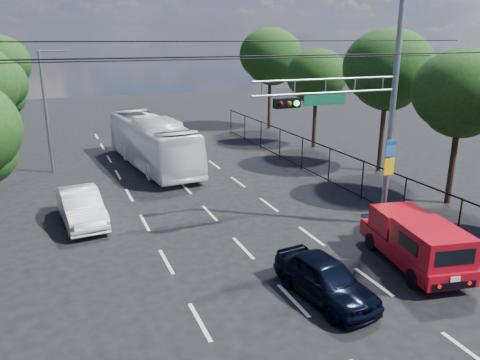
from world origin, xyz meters
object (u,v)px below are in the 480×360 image
red_pickup (415,241)px  white_bus (152,142)px  navy_hatchback (325,278)px  signal_mast (368,104)px  white_van (81,207)px

red_pickup → white_bus: 17.70m
red_pickup → navy_hatchback: (-4.02, -0.64, -0.31)m
signal_mast → red_pickup: (-0.30, -3.58, -4.27)m
navy_hatchback → white_van: bearing=118.3°
navy_hatchback → signal_mast: bearing=37.7°
white_van → navy_hatchback: bearing=-60.3°
signal_mast → navy_hatchback: size_ratio=2.43×
red_pickup → white_van: (-10.48, 8.61, -0.23)m
navy_hatchback → white_van: 11.28m
white_van → red_pickup: bearing=-44.7°
red_pickup → white_bus: (-5.62, 16.78, 0.55)m
navy_hatchback → white_van: white_van is taller
red_pickup → white_bus: size_ratio=0.47×
signal_mast → navy_hatchback: (-4.32, -4.22, -4.58)m
signal_mast → white_van: 12.72m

